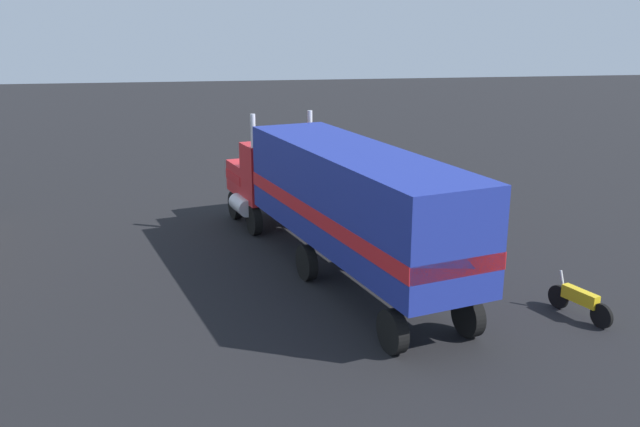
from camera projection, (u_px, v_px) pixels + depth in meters
ground_plane at (277, 218)px, 27.70m from camera, size 120.00×120.00×0.00m
lane_stripe_near at (395, 255)px, 23.35m from camera, size 4.33×1.10×0.01m
lane_stripe_mid at (423, 216)px, 27.96m from camera, size 4.25×1.46×0.01m
semi_truck at (338, 196)px, 21.11m from camera, size 14.31×6.18×4.50m
person_bystander at (380, 222)px, 24.00m from camera, size 0.41×0.48×1.63m
motorcycle at (579, 301)px, 18.48m from camera, size 2.02×0.81×1.12m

